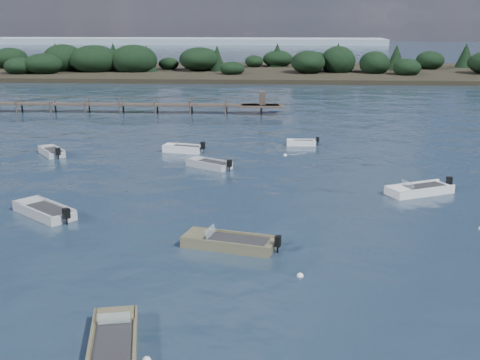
# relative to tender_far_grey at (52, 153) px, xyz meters

# --- Properties ---
(ground) EXTENTS (400.00, 400.00, 0.00)m
(ground) POSITION_rel_tender_far_grey_xyz_m (13.42, 35.21, -0.17)
(ground) COLOR #152333
(ground) RESTS_ON ground
(tender_far_grey) EXTENTS (3.08, 3.48, 1.20)m
(tender_far_grey) POSITION_rel_tender_far_grey_xyz_m (0.00, 0.00, 0.00)
(tender_far_grey) COLOR #A1A6A7
(tender_far_grey) RESTS_ON ground
(tender_far_white) EXTENTS (3.77, 2.06, 1.26)m
(tender_far_white) POSITION_rel_tender_far_grey_xyz_m (10.97, 1.74, 0.01)
(tender_far_white) COLOR silver
(tender_far_white) RESTS_ON ground
(dinghy_near_olive) EXTENTS (2.52, 4.88, 1.17)m
(dinghy_near_olive) POSITION_rel_tender_far_grey_xyz_m (13.30, -30.16, -0.02)
(dinghy_near_olive) COLOR #746E4D
(dinghy_near_olive) RESTS_ON ground
(dinghy_mid_white_b) EXTENTS (4.78, 3.45, 1.20)m
(dinghy_mid_white_b) POSITION_rel_tender_far_grey_xyz_m (28.59, -9.87, -0.01)
(dinghy_mid_white_b) COLOR silver
(dinghy_mid_white_b) RESTS_ON ground
(dinghy_mid_grey) EXTENTS (4.51, 4.13, 1.22)m
(dinghy_mid_grey) POSITION_rel_tender_far_grey_xyz_m (5.32, -15.71, -0.00)
(dinghy_mid_grey) COLOR #A1A6A7
(dinghy_mid_grey) RESTS_ON ground
(dinghy_extra_a) EXTENTS (3.79, 3.18, 1.12)m
(dinghy_extra_a) POSITION_rel_tender_far_grey_xyz_m (13.84, -3.52, -0.01)
(dinghy_extra_a) COLOR #A1A6A7
(dinghy_extra_a) RESTS_ON ground
(dinghy_mid_white_a) EXTENTS (5.15, 2.89, 1.18)m
(dinghy_mid_white_a) POSITION_rel_tender_far_grey_xyz_m (16.64, -20.14, -0.01)
(dinghy_mid_white_a) COLOR #746E4D
(dinghy_mid_white_a) RESTS_ON ground
(tender_far_grey_b) EXTENTS (2.92, 1.04, 1.00)m
(tender_far_grey_b) POSITION_rel_tender_far_grey_xyz_m (21.37, 5.23, -0.03)
(tender_far_grey_b) COLOR silver
(tender_far_grey_b) RESTS_ON ground
(buoy_b) EXTENTS (0.32, 0.32, 0.32)m
(buoy_b) POSITION_rel_tender_far_grey_xyz_m (20.16, -23.55, -0.17)
(buoy_b) COLOR white
(buoy_b) RESTS_ON ground
(buoy_e) EXTENTS (0.32, 0.32, 0.32)m
(buoy_e) POSITION_rel_tender_far_grey_xyz_m (12.50, 3.81, -0.17)
(buoy_e) COLOR white
(buoy_e) RESTS_ON ground
(buoy_extra_a) EXTENTS (0.32, 0.32, 0.32)m
(buoy_extra_a) POSITION_rel_tender_far_grey_xyz_m (19.85, 0.93, -0.17)
(buoy_extra_a) COLOR white
(buoy_extra_a) RESTS_ON ground
(jetty) EXTENTS (64.50, 3.20, 3.40)m
(jetty) POSITION_rel_tender_far_grey_xyz_m (-8.32, 23.20, 0.82)
(jetty) COLOR #453A32
(jetty) RESTS_ON ground
(far_headland) EXTENTS (190.00, 40.00, 5.80)m
(far_headland) POSITION_rel_tender_far_grey_xyz_m (38.42, 75.21, 1.80)
(far_headland) COLOR black
(far_headland) RESTS_ON ground
(distant_haze) EXTENTS (280.00, 20.00, 2.40)m
(distant_haze) POSITION_rel_tender_far_grey_xyz_m (-76.58, 205.21, -0.17)
(distant_haze) COLOR #8597A5
(distant_haze) RESTS_ON ground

